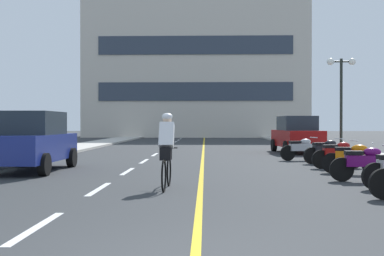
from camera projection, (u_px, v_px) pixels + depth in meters
name	position (u px, v px, depth m)	size (l,w,h in m)	color
ground_plane	(199.00, 151.00, 25.76)	(140.00, 140.00, 0.00)	#2D3033
curb_left	(78.00, 147.00, 28.96)	(2.40, 72.00, 0.12)	#B7B2A8
curb_right	(322.00, 147.00, 28.56)	(2.40, 72.00, 0.12)	#B7B2A8
lane_dash_0	(37.00, 227.00, 6.82)	(0.14, 2.20, 0.01)	silver
lane_dash_1	(99.00, 189.00, 10.82)	(0.14, 2.20, 0.01)	silver
lane_dash_2	(128.00, 171.00, 14.82)	(0.14, 2.20, 0.01)	silver
lane_dash_3	(144.00, 161.00, 18.82)	(0.14, 2.20, 0.01)	silver
lane_dash_4	(155.00, 155.00, 22.82)	(0.14, 2.20, 0.01)	silver
lane_dash_5	(162.00, 150.00, 26.82)	(0.14, 2.20, 0.01)	silver
lane_dash_6	(168.00, 147.00, 30.81)	(0.14, 2.20, 0.01)	silver
lane_dash_7	(172.00, 144.00, 34.81)	(0.14, 2.20, 0.01)	silver
lane_dash_8	(176.00, 142.00, 38.81)	(0.14, 2.20, 0.01)	silver
lane_dash_9	(178.00, 140.00, 42.81)	(0.14, 2.20, 0.01)	silver
lane_dash_10	(181.00, 139.00, 46.81)	(0.14, 2.20, 0.01)	silver
lane_dash_11	(183.00, 137.00, 50.81)	(0.14, 2.20, 0.01)	silver
centre_line_yellow	(203.00, 148.00, 28.75)	(0.12, 66.00, 0.01)	gold
office_building	(196.00, 65.00, 53.84)	(23.56, 8.41, 15.71)	beige
street_lamp_mid	(341.00, 82.00, 24.84)	(1.46, 0.36, 4.66)	black
parked_car_near	(32.00, 141.00, 14.91)	(1.93, 4.20, 1.82)	black
parked_car_mid	(297.00, 134.00, 24.17)	(2.15, 4.30, 1.82)	black
motorcycle_3	(364.00, 163.00, 12.19)	(1.70, 0.60, 0.92)	black
motorcycle_4	(352.00, 158.00, 14.02)	(1.65, 0.77, 0.92)	black
motorcycle_5	(338.00, 154.00, 15.75)	(1.70, 0.60, 0.92)	black
motorcycle_6	(326.00, 151.00, 17.61)	(1.67, 0.71, 0.92)	black
motorcycle_7	(301.00, 148.00, 19.19)	(1.67, 0.69, 0.92)	black
cyclist_rider	(167.00, 149.00, 10.88)	(0.42, 1.77, 1.71)	black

